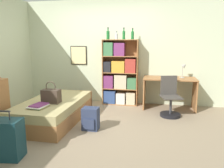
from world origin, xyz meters
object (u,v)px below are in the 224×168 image
Objects in this scene: bottle_brown at (117,36)px; bottle_clear at (124,35)px; bookcase at (119,75)px; bottle_green at (108,35)px; bottle_blue at (133,35)px; suitcase at (0,139)px; bed at (54,110)px; backpack at (91,119)px; handbag at (51,96)px; desk_chair at (170,103)px; desk at (169,87)px; book_stack_on_bed at (39,106)px; desk_lamp at (184,68)px.

bottle_clear reaches higher than bottle_brown.
bottle_green reaches higher than bookcase.
bottle_blue reaches higher than bookcase.
bookcase is (1.12, 2.94, 0.47)m from suitcase.
bed is 2.49m from bottle_blue.
backpack is at bearing -107.34° from bottle_blue.
bed is 6.86× the size of bottle_clear.
handbag is 0.49× the size of desk_chair.
bed is at bearing 105.18° from handbag.
desk is (1.10, -0.11, -1.21)m from bottle_clear.
bottle_green reaches higher than backpack.
bottle_clear reaches higher than backpack.
suitcase is 3.18m from bookcase.
suitcase is 3.48× the size of bottle_brown.
desk_lamp is (2.63, 1.87, 0.52)m from book_stack_on_bed.
bottle_green is at bearing 178.40° from desk_lamp.
handbag is 2.12m from bottle_green.
bottle_blue is at bearing 45.30° from bed.
bottle_brown is at bearing 59.80° from handbag.
bed is 4.64× the size of handbag.
backpack is (-1.43, -1.06, -0.08)m from desk_chair.
desk_lamp is (1.59, -0.08, -0.72)m from bottle_brown.
suitcase is at bearing -113.10° from bottle_clear.
desk_lamp is at bearing -1.91° from bottle_clear.
bottle_blue is at bearing 1.52° from bottle_green.
desk_lamp is (1.80, -0.05, -0.75)m from bottle_green.
backpack is at bearing 52.75° from suitcase.
backpack is at bearing -136.33° from desk_lamp.
book_stack_on_bed is 0.43× the size of desk_chair.
bookcase reaches higher than bed.
suitcase is at bearing -91.39° from book_stack_on_bed.
bottle_green is 1.07× the size of bottle_blue.
book_stack_on_bed is 2.94m from desk.
bottle_green is 1.92m from desk.
desk_chair is (1.21, -0.69, -0.46)m from bookcase.
desk_lamp is at bearing 11.43° from desk.
handbag is at bearing -121.88° from bookcase.
bottle_blue is (0.39, -0.01, 0.03)m from bottle_brown.
bottle_clear reaches higher than desk.
bottle_green is 1.49× the size of bottle_brown.
bottle_clear reaches higher than handbag.
bottle_green is 0.34× the size of desk_chair.
desk_chair reaches higher than suitcase.
bottle_green is at bearing 73.68° from suitcase.
handbag is at bearing -129.55° from bottle_blue.
book_stack_on_bed is at bearing -104.36° from handbag.
desk_chair is at bearing -28.31° from bottle_brown.
handbag is 2.14× the size of bottle_brown.
bookcase is at bearing 161.52° from bottle_clear.
bottle_clear is at bearing 78.95° from backpack.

